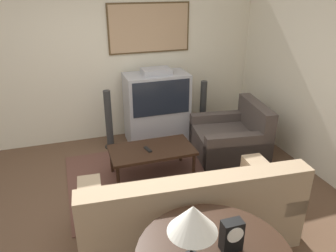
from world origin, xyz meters
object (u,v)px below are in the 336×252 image
at_px(speaker_tower_right, 203,110).
at_px(mantel_clock, 232,235).
at_px(tv, 157,107).
at_px(coffee_table, 152,151).
at_px(speaker_tower_left, 109,121).
at_px(table_lamp, 193,219).
at_px(armchair, 231,139).
at_px(couch, 188,213).

bearing_deg(speaker_tower_right, mantel_clock, -110.79).
distance_m(tv, coffee_table, 1.18).
distance_m(tv, speaker_tower_left, 0.82).
height_order(coffee_table, table_lamp, table_lamp).
relative_size(armchair, speaker_tower_left, 1.16).
bearing_deg(table_lamp, mantel_clock, -0.25).
bearing_deg(coffee_table, armchair, 9.48).
bearing_deg(mantel_clock, armchair, 60.82).
relative_size(couch, coffee_table, 1.98).
xyz_separation_m(tv, table_lamp, (-0.73, -3.34, 0.52)).
distance_m(couch, coffee_table, 1.26).
bearing_deg(speaker_tower_left, table_lamp, -88.64).
relative_size(tv, table_lamp, 2.80).
distance_m(tv, speaker_tower_right, 0.82).
relative_size(tv, couch, 0.55).
height_order(table_lamp, speaker_tower_right, table_lamp).
relative_size(couch, speaker_tower_right, 2.30).
bearing_deg(armchair, couch, -33.47).
relative_size(tv, speaker_tower_right, 1.28).
bearing_deg(armchair, speaker_tower_left, -106.93).
bearing_deg(coffee_table, couch, -88.46).
xyz_separation_m(tv, speaker_tower_right, (0.81, -0.06, -0.13)).
bearing_deg(speaker_tower_right, coffee_table, -139.33).
bearing_deg(table_lamp, tv, 77.63).
xyz_separation_m(mantel_clock, speaker_tower_right, (1.25, 3.28, -0.43)).
bearing_deg(speaker_tower_right, speaker_tower_left, 180.00).
distance_m(armchair, mantel_clock, 2.90).
bearing_deg(tv, mantel_clock, -97.44).
bearing_deg(coffee_table, table_lamp, -98.54).
relative_size(coffee_table, speaker_tower_left, 1.17).
relative_size(table_lamp, mantel_clock, 1.85).
height_order(tv, coffee_table, tv).
bearing_deg(armchair, mantel_clock, -21.26).
bearing_deg(speaker_tower_left, coffee_table, -68.15).
relative_size(couch, mantel_clock, 9.34).
distance_m(armchair, table_lamp, 3.10).
distance_m(mantel_clock, speaker_tower_left, 3.33).
height_order(coffee_table, speaker_tower_right, speaker_tower_right).
height_order(tv, table_lamp, tv).
relative_size(armchair, speaker_tower_right, 1.16).
bearing_deg(couch, speaker_tower_left, -74.71).
xyz_separation_m(tv, armchair, (0.94, -0.87, -0.32)).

